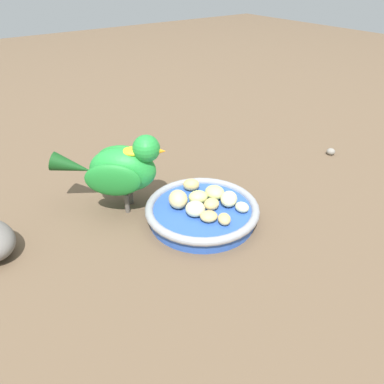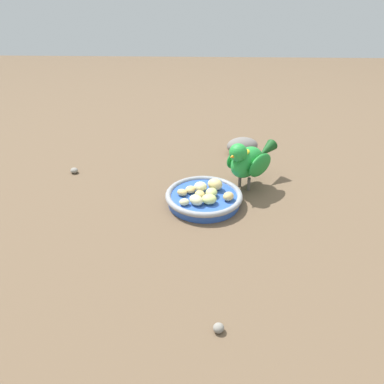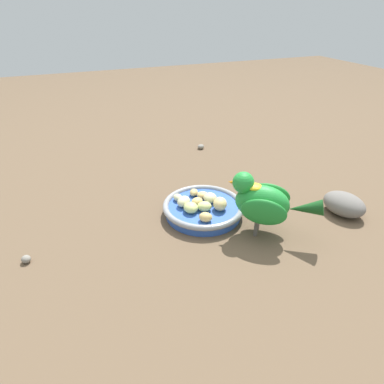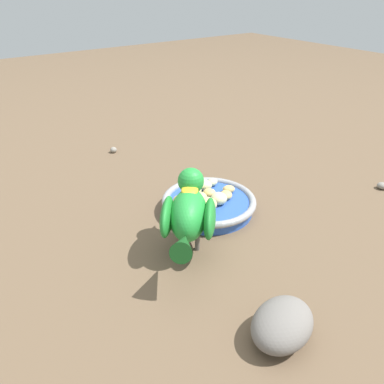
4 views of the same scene
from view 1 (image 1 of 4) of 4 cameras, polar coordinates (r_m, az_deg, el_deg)
name	(u,v)px [view 1 (image 1 of 4)]	position (r m, az deg, el deg)	size (l,w,h in m)	color
ground_plane	(195,217)	(0.66, 0.49, -3.81)	(4.00, 4.00, 0.00)	brown
feeding_bowl	(202,212)	(0.65, 1.53, -2.96)	(0.19, 0.19, 0.03)	#2D56B7
apple_piece_0	(211,204)	(0.64, 2.94, -1.82)	(0.03, 0.02, 0.02)	tan
apple_piece_1	(198,197)	(0.65, 0.93, -0.76)	(0.03, 0.03, 0.02)	#C6D17A
apple_piece_2	(178,199)	(0.64, -2.11, -1.08)	(0.04, 0.03, 0.03)	#E5C67F
apple_piece_3	(224,219)	(0.61, 4.88, -4.06)	(0.03, 0.02, 0.02)	tan
apple_piece_4	(209,216)	(0.61, 2.55, -3.67)	(0.03, 0.03, 0.02)	tan
apple_piece_5	(214,192)	(0.67, 3.29, 0.03)	(0.04, 0.03, 0.02)	#C6D17A
apple_piece_6	(242,207)	(0.64, 7.52, -2.27)	(0.02, 0.02, 0.02)	beige
apple_piece_7	(229,199)	(0.65, 5.56, -1.03)	(0.04, 0.03, 0.02)	beige
apple_piece_8	(195,209)	(0.62, 0.49, -2.53)	(0.03, 0.03, 0.02)	beige
apple_piece_9	(191,185)	(0.69, -0.11, 1.11)	(0.03, 0.02, 0.02)	tan
parrot	(120,167)	(0.66, -10.71, 3.64)	(0.17, 0.16, 0.14)	#59544C
pebble_0	(331,152)	(0.93, 20.12, 5.72)	(0.02, 0.02, 0.02)	gray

